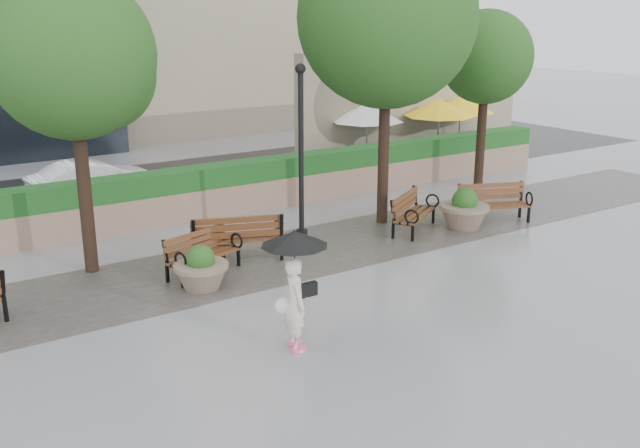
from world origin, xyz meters
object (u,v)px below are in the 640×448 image
planter_right (464,212)px  planter_left (201,272)px  bench_1 (204,262)px  lamppost (301,166)px  pedestrian (295,279)px  car_right (94,181)px  bench_3 (414,220)px  bench_4 (493,211)px  bench_2 (237,246)px

planter_right → planter_left: bearing=-178.9°
bench_1 → planter_left: (-0.38, -0.73, 0.09)m
planter_left → planter_right: bearing=1.1°
lamppost → pedestrian: (-3.07, -4.69, -0.64)m
planter_left → car_right: (0.30, 8.04, 0.25)m
bench_3 → bench_4: size_ratio=0.96×
bench_3 → bench_4: bench_4 is taller
bench_3 → bench_4: 2.35m
bench_4 → planter_right: (-1.06, 0.01, 0.12)m
bench_1 → bench_2: size_ratio=0.83×
bench_2 → planter_left: bearing=59.5°
bench_1 → pedestrian: bearing=-111.1°
lamppost → planter_left: bearing=-155.9°
bench_1 → lamppost: lamppost is taller
planter_right → bench_2: bearing=170.4°
lamppost → pedestrian: bearing=-123.2°
lamppost → car_right: 7.32m
bench_1 → lamppost: 3.36m
bench_3 → planter_right: 1.34m
bench_4 → car_right: car_right is taller
bench_4 → car_right: 11.29m
bench_2 → pedestrian: pedestrian is taller
bench_4 → lamppost: bearing=-171.7°
lamppost → bench_4: bearing=-14.6°
car_right → pedestrian: size_ratio=1.84×
bench_3 → planter_right: bearing=-53.1°
bench_2 → car_right: bearing=-61.4°
bench_1 → car_right: size_ratio=0.49×
car_right → bench_3: bearing=-145.9°
bench_1 → lamppost: bearing=-4.2°
bench_1 → planter_right: bearing=-23.2°
planter_left → lamppost: bearing=24.1°
bench_3 → pedestrian: bearing=-177.3°
bench_4 → pedestrian: bearing=-134.7°
lamppost → bench_2: bearing=-170.6°
bench_1 → bench_3: 5.68m
bench_2 → lamppost: bearing=-150.8°
bench_4 → planter_left: bearing=-156.2°
bench_2 → pedestrian: (-1.19, -4.38, 0.89)m
planter_left → pedestrian: bearing=-86.7°
bench_4 → planter_right: planter_right is taller
bench_2 → planter_right: bearing=-169.8°
car_right → pedestrian: 11.29m
bench_3 → car_right: (-5.76, 7.39, 0.32)m
car_right → bench_1: bearing=176.8°
bench_1 → bench_3: bench_3 is taller
bench_1 → pedestrian: 4.08m
car_right → planter_right: bearing=-142.3°
planter_right → pedestrian: bearing=-154.6°
lamppost → pedestrian: size_ratio=2.11×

